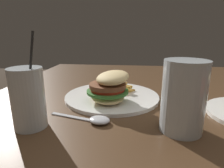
{
  "coord_description": "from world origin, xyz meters",
  "views": [
    {
      "loc": [
        0.48,
        -0.08,
        0.92
      ],
      "look_at": [
        -0.08,
        -0.14,
        0.76
      ],
      "focal_mm": 30.0,
      "sensor_mm": 36.0,
      "label": 1
    }
  ],
  "objects_px": {
    "beer_glass": "(183,99)",
    "juice_glass": "(28,101)",
    "meal_plate_near": "(111,91)",
    "spoon": "(96,120)"
  },
  "relations": [
    {
      "from": "beer_glass",
      "to": "juice_glass",
      "type": "relative_size",
      "value": 0.73
    },
    {
      "from": "juice_glass",
      "to": "meal_plate_near",
      "type": "bearing_deg",
      "value": 139.47
    },
    {
      "from": "juice_glass",
      "to": "beer_glass",
      "type": "bearing_deg",
      "value": 93.68
    },
    {
      "from": "meal_plate_near",
      "to": "beer_glass",
      "type": "distance_m",
      "value": 0.24
    },
    {
      "from": "meal_plate_near",
      "to": "beer_glass",
      "type": "relative_size",
      "value": 1.96
    },
    {
      "from": "meal_plate_near",
      "to": "beer_glass",
      "type": "bearing_deg",
      "value": 46.08
    },
    {
      "from": "beer_glass",
      "to": "juice_glass",
      "type": "xyz_separation_m",
      "value": [
        0.02,
        -0.32,
        -0.01
      ]
    },
    {
      "from": "beer_glass",
      "to": "spoon",
      "type": "relative_size",
      "value": 0.95
    },
    {
      "from": "meal_plate_near",
      "to": "spoon",
      "type": "relative_size",
      "value": 1.86
    },
    {
      "from": "meal_plate_near",
      "to": "beer_glass",
      "type": "xyz_separation_m",
      "value": [
        0.16,
        0.17,
        0.04
      ]
    }
  ]
}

